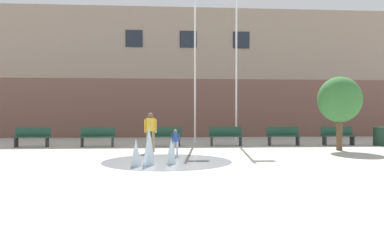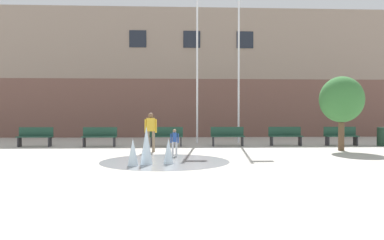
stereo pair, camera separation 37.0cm
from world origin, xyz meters
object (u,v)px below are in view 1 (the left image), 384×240
at_px(park_bench_under_right_flagpole, 283,136).
at_px(child_with_pink_shirt, 175,140).
at_px(park_bench_under_left_flagpole, 165,136).
at_px(adult_near_bench, 150,129).
at_px(trash_can, 379,136).
at_px(flagpole_right, 237,53).
at_px(street_tree_near_building, 340,100).
at_px(park_bench_near_trashcan, 338,135).
at_px(park_bench_far_left, 32,137).
at_px(flagpole_left, 195,54).
at_px(park_bench_center, 226,136).
at_px(park_bench_left_of_flagpoles, 98,137).

height_order(park_bench_under_right_flagpole, child_with_pink_shirt, child_with_pink_shirt).
distance_m(park_bench_under_left_flagpole, park_bench_under_right_flagpole, 5.77).
relative_size(adult_near_bench, trash_can, 1.77).
distance_m(flagpole_right, trash_can, 8.17).
height_order(adult_near_bench, child_with_pink_shirt, adult_near_bench).
relative_size(trash_can, street_tree_near_building, 0.29).
bearing_deg(flagpole_right, park_bench_under_right_flagpole, -41.53).
relative_size(park_bench_under_right_flagpole, trash_can, 1.78).
relative_size(park_bench_near_trashcan, trash_can, 1.78).
bearing_deg(park_bench_under_right_flagpole, flagpole_right, 138.47).
bearing_deg(flagpole_right, park_bench_under_left_flagpole, -155.08).
height_order(adult_near_bench, flagpole_right, flagpole_right).
relative_size(park_bench_far_left, park_bench_under_right_flagpole, 1.00).
bearing_deg(adult_near_bench, flagpole_left, 58.24).
xyz_separation_m(flagpole_right, street_tree_near_building, (3.59, -4.25, -2.63)).
bearing_deg(trash_can, flagpole_right, 161.77).
bearing_deg(flagpole_left, park_bench_far_left, -167.48).
bearing_deg(trash_can, street_tree_near_building, -145.30).
distance_m(park_bench_center, park_bench_near_trashcan, 5.54).
bearing_deg(park_bench_far_left, park_bench_under_left_flagpole, -0.41).
distance_m(park_bench_under_right_flagpole, flagpole_left, 6.17).
distance_m(park_bench_far_left, trash_can, 16.56).
distance_m(adult_near_bench, street_tree_near_building, 8.06).
xyz_separation_m(park_bench_center, flagpole_left, (-1.33, 1.76, 4.21)).
distance_m(park_bench_under_left_flagpole, park_bench_near_trashcan, 8.48).
bearing_deg(park_bench_center, park_bench_under_right_flagpole, 0.53).
height_order(park_bench_far_left, trash_can, park_bench_far_left).
distance_m(park_bench_left_of_flagpoles, park_bench_near_trashcan, 11.61).
bearing_deg(park_bench_center, adult_near_bench, -143.22).
height_order(child_with_pink_shirt, street_tree_near_building, street_tree_near_building).
height_order(park_bench_near_trashcan, flagpole_right, flagpole_right).
bearing_deg(flagpole_right, park_bench_far_left, -170.17).
bearing_deg(flagpole_right, street_tree_near_building, -49.82).
bearing_deg(park_bench_near_trashcan, adult_near_bench, -164.21).
xyz_separation_m(park_bench_under_left_flagpole, adult_near_bench, (-0.57, -2.62, 0.45)).
bearing_deg(park_bench_left_of_flagpoles, park_bench_center, 0.75).
height_order(adult_near_bench, street_tree_near_building, street_tree_near_building).
bearing_deg(flagpole_left, park_bench_under_left_flagpole, -132.39).
relative_size(park_bench_center, adult_near_bench, 1.01).
bearing_deg(park_bench_far_left, park_bench_center, -0.24).
xyz_separation_m(park_bench_under_right_flagpole, trash_can, (4.63, -0.43, -0.03)).
relative_size(park_bench_under_right_flagpole, park_bench_near_trashcan, 1.00).
bearing_deg(park_bench_left_of_flagpoles, flagpole_left, 21.23).
xyz_separation_m(park_bench_far_left, adult_near_bench, (5.58, -2.67, 0.45)).
bearing_deg(park_bench_under_right_flagpole, adult_near_bench, -157.30).
distance_m(park_bench_under_right_flagpole, street_tree_near_building, 3.42).
relative_size(flagpole_left, flagpole_right, 0.98).
height_order(park_bench_under_left_flagpole, trash_can, park_bench_under_left_flagpole).
relative_size(adult_near_bench, street_tree_near_building, 0.51).
xyz_separation_m(park_bench_center, trash_can, (7.45, -0.41, -0.03)).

